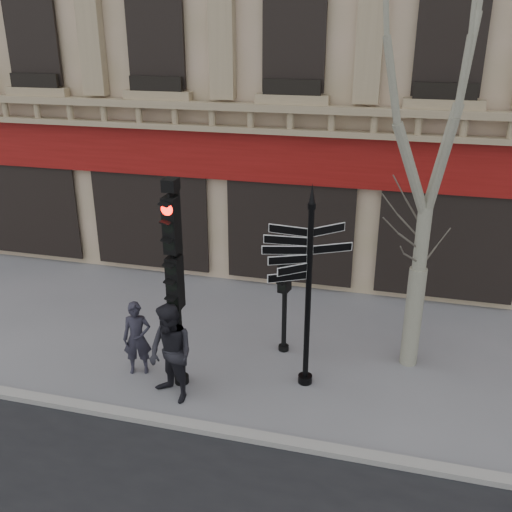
{
  "coord_description": "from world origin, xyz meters",
  "views": [
    {
      "loc": [
        2.74,
        -9.13,
        6.7
      ],
      "look_at": [
        0.2,
        0.6,
        2.63
      ],
      "focal_mm": 40.0,
      "sensor_mm": 36.0,
      "label": 1
    }
  ],
  "objects_px": {
    "pedestrian_a": "(137,338)",
    "pedestrian_b": "(171,354)",
    "fingerpost": "(310,255)",
    "traffic_signal_secondary": "(285,282)",
    "plane_tree": "(442,72)",
    "traffic_signal_main": "(175,261)"
  },
  "relations": [
    {
      "from": "pedestrian_b",
      "to": "fingerpost",
      "type": "bearing_deg",
      "value": 55.03
    },
    {
      "from": "traffic_signal_main",
      "to": "pedestrian_b",
      "type": "relative_size",
      "value": 2.14
    },
    {
      "from": "plane_tree",
      "to": "pedestrian_b",
      "type": "height_order",
      "value": "plane_tree"
    },
    {
      "from": "plane_tree",
      "to": "pedestrian_b",
      "type": "bearing_deg",
      "value": -150.96
    },
    {
      "from": "fingerpost",
      "to": "pedestrian_a",
      "type": "distance_m",
      "value": 3.97
    },
    {
      "from": "pedestrian_a",
      "to": "pedestrian_b",
      "type": "xyz_separation_m",
      "value": [
        1.03,
        -0.67,
        0.2
      ]
    },
    {
      "from": "pedestrian_a",
      "to": "pedestrian_b",
      "type": "distance_m",
      "value": 1.24
    },
    {
      "from": "fingerpost",
      "to": "pedestrian_b",
      "type": "xyz_separation_m",
      "value": [
        -2.38,
        -1.15,
        -1.79
      ]
    },
    {
      "from": "pedestrian_b",
      "to": "plane_tree",
      "type": "bearing_deg",
      "value": 58.18
    },
    {
      "from": "fingerpost",
      "to": "pedestrian_a",
      "type": "height_order",
      "value": "fingerpost"
    },
    {
      "from": "fingerpost",
      "to": "plane_tree",
      "type": "bearing_deg",
      "value": 13.82
    },
    {
      "from": "traffic_signal_main",
      "to": "fingerpost",
      "type": "bearing_deg",
      "value": 15.11
    },
    {
      "from": "fingerpost",
      "to": "plane_tree",
      "type": "relative_size",
      "value": 0.49
    },
    {
      "from": "plane_tree",
      "to": "pedestrian_a",
      "type": "height_order",
      "value": "plane_tree"
    },
    {
      "from": "pedestrian_a",
      "to": "fingerpost",
      "type": "bearing_deg",
      "value": -10.69
    },
    {
      "from": "traffic_signal_secondary",
      "to": "pedestrian_b",
      "type": "distance_m",
      "value": 2.9
    },
    {
      "from": "pedestrian_a",
      "to": "pedestrian_b",
      "type": "height_order",
      "value": "pedestrian_b"
    },
    {
      "from": "traffic_signal_main",
      "to": "plane_tree",
      "type": "bearing_deg",
      "value": 23.83
    },
    {
      "from": "traffic_signal_main",
      "to": "pedestrian_a",
      "type": "distance_m",
      "value": 2.13
    },
    {
      "from": "fingerpost",
      "to": "pedestrian_b",
      "type": "bearing_deg",
      "value": -172.85
    },
    {
      "from": "fingerpost",
      "to": "pedestrian_b",
      "type": "distance_m",
      "value": 3.19
    },
    {
      "from": "pedestrian_a",
      "to": "traffic_signal_secondary",
      "type": "bearing_deg",
      "value": 11.43
    }
  ]
}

